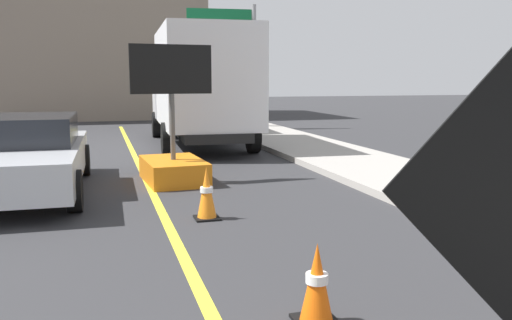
{
  "coord_description": "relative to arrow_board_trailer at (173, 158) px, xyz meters",
  "views": [
    {
      "loc": [
        -0.86,
        0.29,
        2.03
      ],
      "look_at": [
        0.48,
        4.87,
        1.31
      ],
      "focal_mm": 37.41,
      "sensor_mm": 36.0,
      "label": 1
    }
  ],
  "objects": [
    {
      "name": "arrow_board_trailer",
      "position": [
        0.0,
        0.0,
        0.0
      ],
      "size": [
        1.6,
        1.87,
        2.7
      ],
      "color": "orange",
      "rests_on": "ground"
    },
    {
      "name": "pickup_car",
      "position": [
        -2.7,
        -0.32,
        0.22
      ],
      "size": [
        2.17,
        5.04,
        1.38
      ],
      "color": "silver",
      "rests_on": "ground"
    },
    {
      "name": "traffic_cone_near_sign",
      "position": [
        0.3,
        -6.62,
        -0.14
      ],
      "size": [
        0.36,
        0.36,
        0.7
      ],
      "color": "black",
      "rests_on": "ground"
    },
    {
      "name": "box_truck",
      "position": [
        1.6,
        5.62,
        1.38
      ],
      "size": [
        2.9,
        7.59,
        3.44
      ],
      "color": "black",
      "rests_on": "ground"
    },
    {
      "name": "highway_guide_sign",
      "position": [
        3.98,
        10.72,
        2.94
      ],
      "size": [
        2.78,
        0.37,
        5.0
      ],
      "color": "gray",
      "rests_on": "ground"
    },
    {
      "name": "traffic_cone_mid_lane",
      "position": [
        0.08,
        -3.02,
        -0.1
      ],
      "size": [
        0.36,
        0.36,
        0.77
      ],
      "color": "black",
      "rests_on": "ground"
    },
    {
      "name": "far_building_block",
      "position": [
        -3.11,
        20.41,
        4.48
      ],
      "size": [
        14.36,
        7.96,
        9.92
      ],
      "primitive_type": "cube",
      "color": "gray",
      "rests_on": "ground"
    },
    {
      "name": "lane_center_stripe",
      "position": [
        -0.51,
        -4.83,
        -0.48
      ],
      "size": [
        0.14,
        36.0,
        0.01
      ],
      "primitive_type": "cube",
      "color": "yellow",
      "rests_on": "ground"
    }
  ]
}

